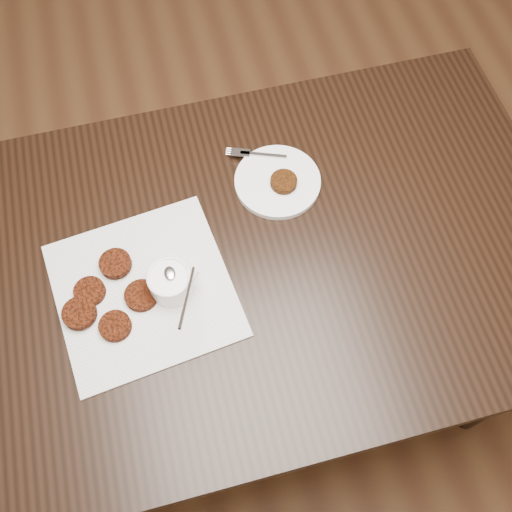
{
  "coord_description": "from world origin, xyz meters",
  "views": [
    {
      "loc": [
        -0.13,
        -0.42,
        1.78
      ],
      "look_at": [
        -0.0,
        0.06,
        0.8
      ],
      "focal_mm": 40.85,
      "sensor_mm": 36.0,
      "label": 1
    }
  ],
  "objects_px": {
    "table": "(257,319)",
    "napkin": "(144,290)",
    "sauce_ramekin": "(168,276)",
    "plate_with_patty": "(278,180)"
  },
  "relations": [
    {
      "from": "table",
      "to": "sauce_ramekin",
      "type": "bearing_deg",
      "value": -168.69
    },
    {
      "from": "sauce_ramekin",
      "to": "plate_with_patty",
      "type": "height_order",
      "value": "sauce_ramekin"
    },
    {
      "from": "table",
      "to": "napkin",
      "type": "height_order",
      "value": "napkin"
    },
    {
      "from": "table",
      "to": "napkin",
      "type": "xyz_separation_m",
      "value": [
        -0.23,
        -0.02,
        0.38
      ]
    },
    {
      "from": "napkin",
      "to": "sauce_ramekin",
      "type": "height_order",
      "value": "sauce_ramekin"
    },
    {
      "from": "napkin",
      "to": "sauce_ramekin",
      "type": "bearing_deg",
      "value": -12.62
    },
    {
      "from": "sauce_ramekin",
      "to": "plate_with_patty",
      "type": "relative_size",
      "value": 0.64
    },
    {
      "from": "napkin",
      "to": "plate_with_patty",
      "type": "bearing_deg",
      "value": 28.75
    },
    {
      "from": "plate_with_patty",
      "to": "napkin",
      "type": "bearing_deg",
      "value": -151.25
    },
    {
      "from": "table",
      "to": "plate_with_patty",
      "type": "bearing_deg",
      "value": 61.19
    }
  ]
}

